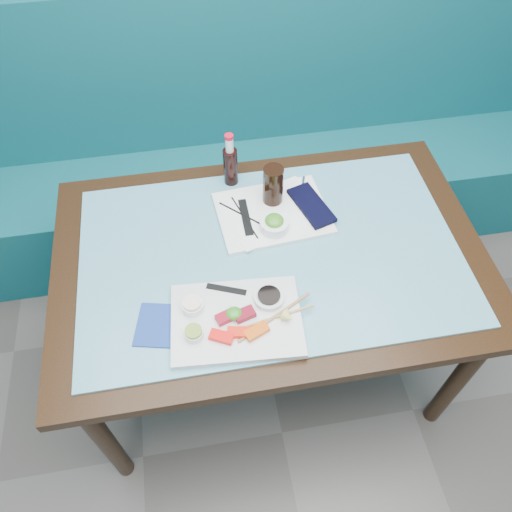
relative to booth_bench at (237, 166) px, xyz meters
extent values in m
cube|color=#0E555D|center=(0.00, -0.07, -0.15)|extent=(3.00, 0.55, 0.45)
cube|color=#0E555D|center=(0.00, 0.15, 0.33)|extent=(3.00, 0.12, 0.95)
cube|color=black|center=(0.00, -0.84, 0.36)|extent=(1.40, 0.90, 0.04)
cylinder|color=black|center=(-0.62, -1.21, -0.02)|extent=(0.06, 0.06, 0.71)
cylinder|color=black|center=(0.62, -1.21, -0.02)|extent=(0.06, 0.06, 0.71)
cylinder|color=black|center=(-0.62, -0.47, -0.02)|extent=(0.06, 0.06, 0.71)
cylinder|color=black|center=(0.62, -0.47, -0.02)|extent=(0.06, 0.06, 0.71)
cube|color=#579BAE|center=(0.00, -0.84, 0.38)|extent=(1.22, 0.76, 0.01)
cube|color=silver|center=(-0.15, -1.07, 0.39)|extent=(0.40, 0.30, 0.02)
cube|color=#FF0F0A|center=(-0.20, -1.13, 0.41)|extent=(0.08, 0.06, 0.02)
cube|color=red|center=(-0.15, -1.12, 0.41)|extent=(0.07, 0.04, 0.02)
cube|color=#E45409|center=(-0.10, -1.13, 0.41)|extent=(0.08, 0.06, 0.02)
cube|color=maroon|center=(-0.18, -1.07, 0.41)|extent=(0.06, 0.05, 0.02)
cube|color=maroon|center=(-0.12, -1.07, 0.41)|extent=(0.07, 0.05, 0.02)
ellipsoid|color=#31881F|center=(-0.15, -1.06, 0.42)|extent=(0.05, 0.05, 0.03)
cylinder|color=white|center=(-0.27, -1.11, 0.41)|extent=(0.06, 0.06, 0.02)
cylinder|color=olive|center=(-0.27, -1.11, 0.43)|extent=(0.06, 0.06, 0.01)
cylinder|color=white|center=(-0.27, -1.02, 0.42)|extent=(0.08, 0.08, 0.03)
cylinder|color=white|center=(-0.27, -1.02, 0.43)|extent=(0.06, 0.06, 0.01)
cylinder|color=silver|center=(-0.04, -1.02, 0.41)|extent=(0.10, 0.10, 0.02)
cylinder|color=black|center=(-0.04, -1.02, 0.42)|extent=(0.09, 0.09, 0.01)
cone|color=#F5EE74|center=(0.00, -1.10, 0.42)|extent=(0.05, 0.05, 0.04)
cube|color=black|center=(-0.16, -0.97, 0.40)|extent=(0.12, 0.06, 0.00)
cylinder|color=#997148|center=(-0.04, -1.09, 0.41)|extent=(0.24, 0.13, 0.01)
cylinder|color=tan|center=(-0.03, -1.09, 0.41)|extent=(0.22, 0.05, 0.01)
cube|color=white|center=(0.04, -0.68, 0.39)|extent=(0.39, 0.31, 0.01)
cube|color=white|center=(0.04, -0.68, 0.40)|extent=(0.37, 0.32, 0.00)
cylinder|color=white|center=(0.03, -0.75, 0.42)|extent=(0.12, 0.12, 0.04)
ellipsoid|color=#3D8B20|center=(0.03, -0.75, 0.44)|extent=(0.08, 0.08, 0.03)
cylinder|color=black|center=(0.05, -0.62, 0.47)|extent=(0.09, 0.09, 0.14)
cube|color=black|center=(0.17, -0.68, 0.40)|extent=(0.14, 0.21, 0.02)
cylinder|color=white|center=(0.17, -0.57, 0.40)|extent=(0.04, 0.08, 0.01)
cylinder|color=black|center=(-0.06, -0.69, 0.40)|extent=(0.06, 0.20, 0.01)
cylinder|color=black|center=(-0.05, -0.69, 0.40)|extent=(0.17, 0.16, 0.01)
cube|color=black|center=(-0.06, -0.69, 0.40)|extent=(0.03, 0.16, 0.00)
cylinder|color=black|center=(-0.08, -0.49, 0.46)|extent=(0.06, 0.06, 0.14)
cylinder|color=white|center=(-0.08, -0.49, 0.55)|extent=(0.03, 0.03, 0.05)
cylinder|color=red|center=(-0.08, -0.49, 0.59)|extent=(0.03, 0.03, 0.01)
cube|color=navy|center=(-0.36, -1.05, 0.39)|extent=(0.17, 0.17, 0.01)
camera|label=1|loc=(-0.21, -1.80, 1.66)|focal=35.00mm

